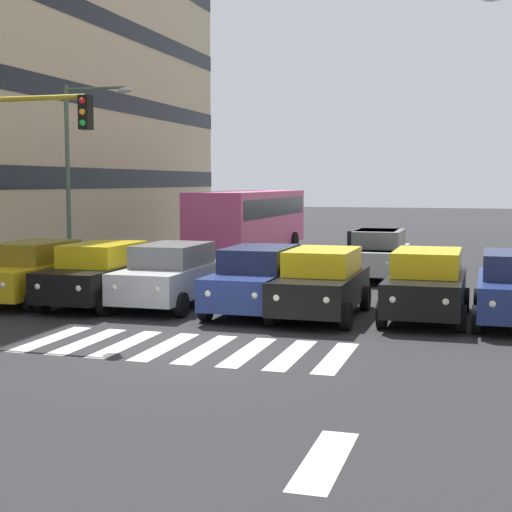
# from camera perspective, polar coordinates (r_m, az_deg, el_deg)

# --- Properties ---
(ground_plane) EXTENTS (180.00, 180.00, 0.00)m
(ground_plane) POSITION_cam_1_polar(r_m,az_deg,el_deg) (16.01, -5.25, -6.80)
(ground_plane) COLOR #262628
(building_right_block_0) EXTENTS (8.98, 25.83, 21.49)m
(building_right_block_0) POSITION_cam_1_polar(r_m,az_deg,el_deg) (39.99, -16.34, 15.85)
(building_right_block_0) COLOR beige
(building_right_block_0) RESTS_ON ground_plane
(crosswalk_markings) EXTENTS (6.75, 2.80, 0.01)m
(crosswalk_markings) POSITION_cam_1_polar(r_m,az_deg,el_deg) (16.01, -5.25, -6.79)
(crosswalk_markings) COLOR silver
(crosswalk_markings) RESTS_ON ground_plane
(lane_arrow_0) EXTENTS (0.50, 2.20, 0.01)m
(lane_arrow_0) POSITION_cam_1_polar(r_m,az_deg,el_deg) (9.80, 5.11, -14.83)
(lane_arrow_0) COLOR silver
(lane_arrow_0) RESTS_ON ground_plane
(car_1) EXTENTS (2.02, 4.44, 1.72)m
(car_1) POSITION_cam_1_polar(r_m,az_deg,el_deg) (19.55, 12.53, -2.04)
(car_1) COLOR black
(car_1) RESTS_ON ground_plane
(car_2) EXTENTS (2.02, 4.44, 1.72)m
(car_2) POSITION_cam_1_polar(r_m,az_deg,el_deg) (19.41, 4.89, -1.98)
(car_2) COLOR black
(car_2) RESTS_ON ground_plane
(car_3) EXTENTS (2.02, 4.44, 1.72)m
(car_3) POSITION_cam_1_polar(r_m,az_deg,el_deg) (20.01, 0.17, -1.74)
(car_3) COLOR navy
(car_3) RESTS_ON ground_plane
(car_4) EXTENTS (2.02, 4.44, 1.72)m
(car_4) POSITION_cam_1_polar(r_m,az_deg,el_deg) (21.14, -6.32, -1.38)
(car_4) COLOR #B2B7BC
(car_4) RESTS_ON ground_plane
(car_5) EXTENTS (2.02, 4.44, 1.72)m
(car_5) POSITION_cam_1_polar(r_m,az_deg,el_deg) (21.64, -11.43, -1.30)
(car_5) COLOR black
(car_5) RESTS_ON ground_plane
(car_6) EXTENTS (2.02, 4.44, 1.72)m
(car_6) POSITION_cam_1_polar(r_m,az_deg,el_deg) (22.68, -16.23, -1.10)
(car_6) COLOR gold
(car_6) RESTS_ON ground_plane
(car_row2_0) EXTENTS (2.02, 4.44, 1.72)m
(car_row2_0) POSITION_cam_1_polar(r_m,az_deg,el_deg) (27.32, 9.07, 0.14)
(car_row2_0) COLOR #B2B7BC
(car_row2_0) RESTS_ON ground_plane
(car_row2_1) EXTENTS (2.02, 4.44, 1.72)m
(car_row2_1) POSITION_cam_1_polar(r_m,az_deg,el_deg) (27.71, 8.76, 0.22)
(car_row2_1) COLOR black
(car_row2_1) RESTS_ON ground_plane
(bus_behind_traffic) EXTENTS (2.78, 10.50, 3.00)m
(bus_behind_traffic) POSITION_cam_1_polar(r_m,az_deg,el_deg) (34.55, -0.44, 2.93)
(bus_behind_traffic) COLOR #DB5193
(bus_behind_traffic) RESTS_ON ground_plane
(street_lamp_right) EXTENTS (2.69, 0.28, 6.71)m
(street_lamp_right) POSITION_cam_1_polar(r_m,az_deg,el_deg) (28.57, -13.03, 7.09)
(street_lamp_right) COLOR #4C6B56
(street_lamp_right) RESTS_ON sidewalk_right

